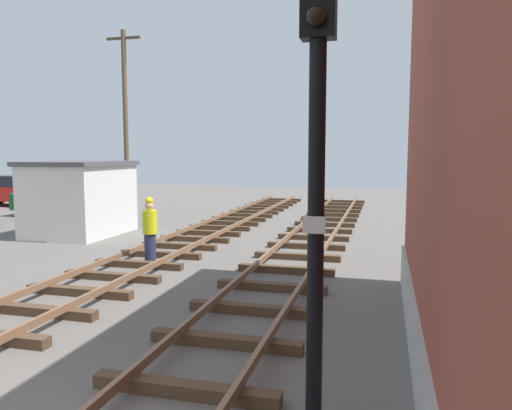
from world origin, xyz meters
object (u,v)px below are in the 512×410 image
object	(u,v)px
parked_car_green	(59,198)
parked_car_red	(7,190)
signal_mast	(317,126)
control_hut	(80,198)
utility_pole_far	(126,119)
track_worker_foreground	(150,231)

from	to	relation	value
parked_car_green	parked_car_red	distance (m)	6.89
signal_mast	parked_car_red	bearing A→B (deg)	137.46
signal_mast	control_hut	world-z (taller)	signal_mast
signal_mast	parked_car_green	world-z (taller)	signal_mast
control_hut	utility_pole_far	size ratio (longest dim) A/B	0.42
control_hut	signal_mast	bearing A→B (deg)	-46.66
signal_mast	utility_pole_far	world-z (taller)	utility_pole_far
parked_car_red	track_worker_foreground	size ratio (longest dim) A/B	2.25
parked_car_green	parked_car_red	world-z (taller)	same
parked_car_green	track_worker_foreground	xyz separation A→B (m)	(9.05, -8.36, 0.03)
control_hut	track_worker_foreground	size ratio (longest dim) A/B	2.03
signal_mast	parked_car_red	distance (m)	28.06
parked_car_green	utility_pole_far	size ratio (longest dim) A/B	0.46
signal_mast	parked_car_red	xyz separation A→B (m)	(-20.59, 18.90, -2.46)
track_worker_foreground	parked_car_red	bearing A→B (deg)	141.95
parked_car_green	track_worker_foreground	size ratio (longest dim) A/B	2.25
utility_pole_far	track_worker_foreground	bearing A→B (deg)	-58.05
signal_mast	utility_pole_far	xyz separation A→B (m)	(-11.92, 17.33, 1.37)
parked_car_green	utility_pole_far	distance (m)	5.03
signal_mast	parked_car_green	size ratio (longest dim) A/B	1.27
parked_car_green	parked_car_red	size ratio (longest dim) A/B	1.00
parked_car_green	utility_pole_far	bearing A→B (deg)	34.47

